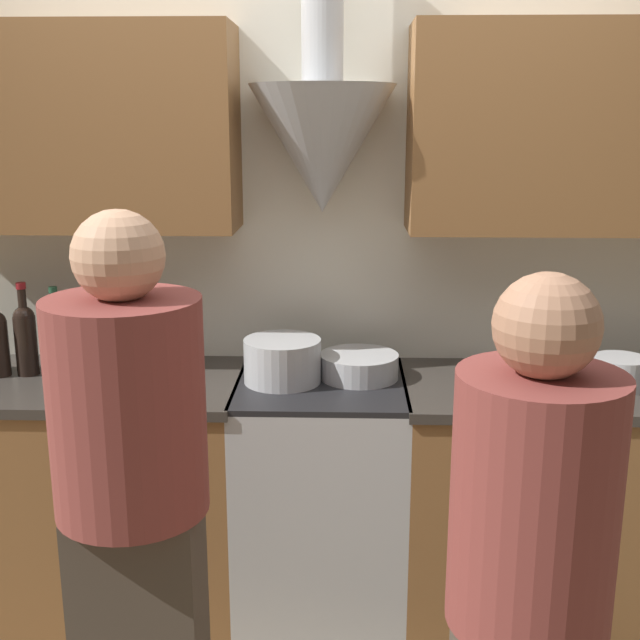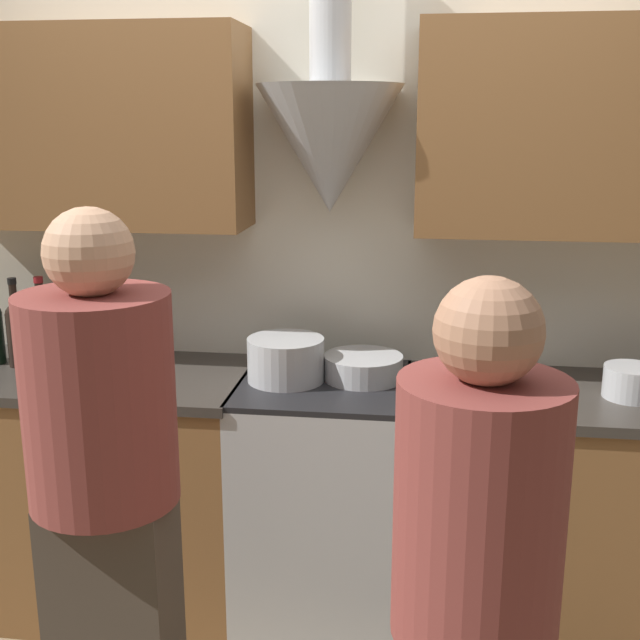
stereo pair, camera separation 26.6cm
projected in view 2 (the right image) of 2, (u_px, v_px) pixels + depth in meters
The scene contains 12 objects.
wall_back at pixel (340, 221), 2.95m from camera, with size 8.40×0.51×2.60m.
counter_left at pixel (98, 488), 3.05m from camera, with size 1.16×0.62×0.93m.
counter_right at pixel (589, 519), 2.82m from camera, with size 1.31×0.62×0.93m.
stove_range at pixel (324, 501), 2.94m from camera, with size 0.60×0.60×0.93m.
wine_bottle_2 at pixel (17, 331), 2.98m from camera, with size 0.07×0.07×0.34m.
wine_bottle_3 at pixel (42, 329), 2.98m from camera, with size 0.08×0.08×0.34m.
wine_bottle_4 at pixel (72, 333), 2.97m from camera, with size 0.07×0.07×0.33m.
stock_pot at pixel (286, 359), 2.82m from camera, with size 0.27×0.27×0.15m.
mixing_bowl at pixel (363, 367), 2.85m from camera, with size 0.28×0.28×0.09m.
saucepan at pixel (632, 382), 2.66m from camera, with size 0.18×0.18×0.11m.
person_foreground_left at pixel (107, 503), 2.01m from camera, with size 0.37×0.37×1.64m.
person_foreground_right at pixel (473, 615), 1.62m from camera, with size 0.34×0.34×1.56m.
Camera 2 is at (0.35, -2.31, 1.84)m, focal length 45.00 mm.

